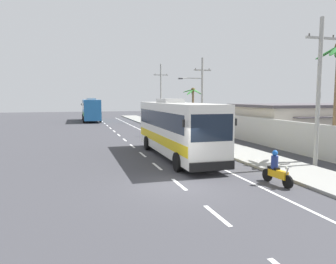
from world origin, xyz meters
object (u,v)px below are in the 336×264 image
object	(u,v)px
pedestrian_near_kerb	(207,128)
roadside_building	(303,121)
utility_pole_nearest	(319,90)
palm_second	(193,99)
pedestrian_midwalk	(198,130)
utility_pole_far	(161,92)
utility_pole_mid	(201,94)
coach_bus_foreground	(176,127)
coach_bus_far_lane	(91,109)
motorcycle_trailing	(169,133)
motorcycle_beside_bus	(276,171)

from	to	relation	value
pedestrian_near_kerb	roadside_building	xyz separation A→B (m)	(9.36, -1.87, 0.63)
utility_pole_nearest	palm_second	size ratio (longest dim) A/B	1.58
pedestrian_near_kerb	pedestrian_midwalk	bearing A→B (deg)	-66.05
pedestrian_near_kerb	palm_second	size ratio (longest dim) A/B	0.33
pedestrian_near_kerb	utility_pole_far	size ratio (longest dim) A/B	0.19
utility_pole_mid	roadside_building	world-z (taller)	utility_pole_mid
pedestrian_near_kerb	utility_pole_nearest	size ratio (longest dim) A/B	0.21
coach_bus_foreground	utility_pole_mid	world-z (taller)	utility_pole_mid
coach_bus_far_lane	utility_pole_mid	size ratio (longest dim) A/B	1.37
coach_bus_foreground	palm_second	size ratio (longest dim) A/B	2.22
coach_bus_far_lane	utility_pole_mid	distance (m)	25.61
pedestrian_near_kerb	pedestrian_midwalk	xyz separation A→B (m)	(-1.50, -1.56, 0.03)
pedestrian_near_kerb	pedestrian_midwalk	size ratio (longest dim) A/B	0.97
motorcycle_trailing	utility_pole_mid	bearing A→B (deg)	38.33
roadside_building	utility_pole_far	bearing A→B (deg)	109.81
roadside_building	utility_pole_mid	bearing A→B (deg)	145.40
motorcycle_beside_bus	roadside_building	size ratio (longest dim) A/B	0.16
motorcycle_trailing	pedestrian_near_kerb	bearing A→B (deg)	-2.61
utility_pole_mid	utility_pole_far	world-z (taller)	utility_pole_far
coach_bus_foreground	roadside_building	world-z (taller)	coach_bus_foreground
coach_bus_far_lane	pedestrian_midwalk	distance (m)	29.86
motorcycle_trailing	pedestrian_near_kerb	distance (m)	3.75
utility_pole_nearest	roadside_building	size ratio (longest dim) A/B	0.67
coach_bus_far_lane	utility_pole_mid	world-z (taller)	utility_pole_mid
utility_pole_mid	pedestrian_near_kerb	bearing A→B (deg)	-104.31
utility_pole_nearest	palm_second	bearing A→B (deg)	85.32
coach_bus_foreground	pedestrian_midwalk	xyz separation A→B (m)	(4.12, 6.37, -0.94)
roadside_building	palm_second	bearing A→B (deg)	114.06
motorcycle_trailing	utility_pole_nearest	distance (m)	14.60
pedestrian_midwalk	palm_second	xyz separation A→B (m)	(4.66, 13.59, 2.73)
coach_bus_foreground	utility_pole_nearest	bearing A→B (deg)	-37.50
motorcycle_beside_bus	motorcycle_trailing	distance (m)	15.89
utility_pole_far	pedestrian_near_kerb	bearing A→B (deg)	-93.17
motorcycle_beside_bus	utility_pole_nearest	bearing A→B (deg)	30.61
utility_pole_nearest	utility_pole_far	distance (m)	34.00
coach_bus_far_lane	roadside_building	size ratio (longest dim) A/B	0.90
pedestrian_midwalk	utility_pole_mid	world-z (taller)	utility_pole_mid
motorcycle_beside_bus	pedestrian_near_kerb	bearing A→B (deg)	78.07
utility_pole_nearest	roadside_building	distance (m)	14.19
pedestrian_near_kerb	motorcycle_trailing	bearing A→B (deg)	-114.82
utility_pole_mid	utility_pole_far	bearing A→B (deg)	89.45
pedestrian_midwalk	utility_pole_mid	size ratio (longest dim) A/B	0.22
utility_pole_far	palm_second	bearing A→B (deg)	-77.30
motorcycle_trailing	utility_pole_nearest	world-z (taller)	utility_pole_nearest
utility_pole_mid	palm_second	distance (m)	8.42
pedestrian_near_kerb	roadside_building	bearing A→B (deg)	56.51
palm_second	roadside_building	distance (m)	15.36
coach_bus_far_lane	utility_pole_nearest	size ratio (longest dim) A/B	1.34
pedestrian_midwalk	motorcycle_trailing	bearing A→B (deg)	-47.80
coach_bus_far_lane	roadside_building	world-z (taller)	coach_bus_far_lane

